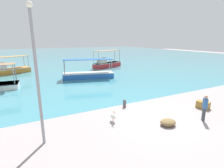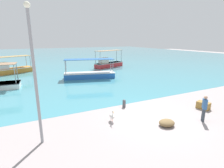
{
  "view_description": "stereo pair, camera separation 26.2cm",
  "coord_description": "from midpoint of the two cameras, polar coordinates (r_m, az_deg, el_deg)",
  "views": [
    {
      "loc": [
        -7.4,
        -8.17,
        5.08
      ],
      "look_at": [
        -0.83,
        4.75,
        1.3
      ],
      "focal_mm": 28.0,
      "sensor_mm": 36.0,
      "label": 1
    },
    {
      "loc": [
        -7.17,
        -8.28,
        5.08
      ],
      "look_at": [
        -0.83,
        4.75,
        1.3
      ],
      "focal_mm": 28.0,
      "sensor_mm": 36.0,
      "label": 2
    }
  ],
  "objects": [
    {
      "name": "cargo_crate",
      "position": [
        14.78,
        28.11,
        -6.18
      ],
      "size": [
        0.74,
        0.97,
        0.53
      ],
      "primitive_type": "cube",
      "rotation": [
        0.0,
        0.0,
        1.8
      ],
      "color": "olive",
      "rests_on": "ground"
    },
    {
      "name": "fisherman_standing",
      "position": [
        12.42,
        28.44,
        -6.84
      ],
      "size": [
        0.43,
        0.45,
        1.69
      ],
      "color": "#343C44",
      "rests_on": "ground"
    },
    {
      "name": "fishing_boat_near_left",
      "position": [
        23.2,
        -7.01,
        3.23
      ],
      "size": [
        6.76,
        3.36,
        2.52
      ],
      "color": "blue",
      "rests_on": "harbor_water"
    },
    {
      "name": "pelican",
      "position": [
        11.12,
        0.68,
        -10.37
      ],
      "size": [
        0.35,
        0.81,
        0.8
      ],
      "color": "#E0997A",
      "rests_on": "ground"
    },
    {
      "name": "lamp_post",
      "position": [
        8.62,
        -23.22,
        3.92
      ],
      "size": [
        0.28,
        0.28,
        6.57
      ],
      "color": "gray",
      "rests_on": "ground"
    },
    {
      "name": "fishing_boat_outer",
      "position": [
        30.21,
        -29.87,
        4.25
      ],
      "size": [
        5.76,
        3.79,
        2.52
      ],
      "color": "orange",
      "rests_on": "harbor_water"
    },
    {
      "name": "ground",
      "position": [
        12.1,
        14.36,
        -10.67
      ],
      "size": [
        120.0,
        120.0,
        0.0
      ],
      "primitive_type": "plane",
      "color": "#9C9190"
    },
    {
      "name": "harbor_water",
      "position": [
        56.92,
        -18.72,
        8.75
      ],
      "size": [
        110.0,
        90.0,
        0.0
      ],
      "primitive_type": "cube",
      "color": "teal",
      "rests_on": "ground"
    },
    {
      "name": "net_pile",
      "position": [
        11.24,
        18.1,
        -11.95
      ],
      "size": [
        0.98,
        0.83,
        0.37
      ],
      "primitive_type": "ellipsoid",
      "color": "brown",
      "rests_on": "ground"
    },
    {
      "name": "fishing_boat_near_right",
      "position": [
        32.08,
        -1.06,
        6.78
      ],
      "size": [
        6.03,
        3.34,
        3.0
      ],
      "color": "red",
      "rests_on": "harbor_water"
    },
    {
      "name": "mooring_bollard",
      "position": [
        13.38,
        4.53,
        -6.24
      ],
      "size": [
        0.25,
        0.25,
        0.61
      ],
      "color": "#47474C",
      "rests_on": "ground"
    }
  ]
}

